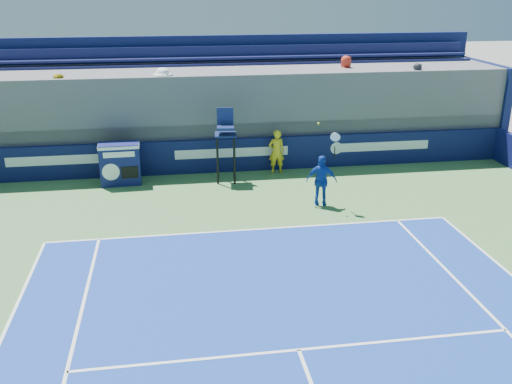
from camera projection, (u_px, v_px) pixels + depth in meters
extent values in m
imported|color=gold|center=(276.00, 152.00, 19.92)|extent=(0.57, 0.38, 1.55)
cube|color=white|center=(254.00, 229.00, 15.54)|extent=(10.97, 0.07, 0.00)
cube|color=white|center=(299.00, 350.00, 10.45)|extent=(8.23, 0.07, 0.00)
cube|color=#0B1140|center=(232.00, 155.00, 20.17)|extent=(20.40, 0.20, 1.20)
cube|color=white|center=(55.00, 160.00, 19.17)|extent=(3.20, 0.01, 0.32)
cube|color=white|center=(232.00, 153.00, 20.03)|extent=(4.00, 0.01, 0.32)
cube|color=white|center=(381.00, 146.00, 20.83)|extent=(3.60, 0.01, 0.32)
cylinder|color=white|center=(336.00, 148.00, 20.58)|extent=(0.44, 0.01, 0.44)
cube|color=#101551|center=(120.00, 164.00, 18.87)|extent=(1.33, 0.75, 1.40)
cube|color=white|center=(119.00, 145.00, 18.65)|extent=(1.35, 0.77, 0.10)
cylinder|color=white|center=(111.00, 172.00, 18.54)|extent=(0.56, 0.04, 0.56)
cube|color=black|center=(130.00, 172.00, 18.66)|extent=(0.55, 0.04, 0.40)
cube|color=white|center=(119.00, 155.00, 18.40)|extent=(1.00, 0.05, 0.18)
cylinder|color=black|center=(218.00, 161.00, 18.81)|extent=(0.08, 0.08, 1.60)
cylinder|color=black|center=(234.00, 161.00, 18.84)|extent=(0.08, 0.08, 1.60)
cylinder|color=black|center=(218.00, 156.00, 19.33)|extent=(0.08, 0.08, 1.60)
cylinder|color=black|center=(234.00, 156.00, 19.36)|extent=(0.08, 0.08, 1.60)
cube|color=#0E1946|center=(225.00, 135.00, 18.80)|extent=(0.76, 0.76, 0.06)
cube|color=#141F4E|center=(225.00, 128.00, 18.62)|extent=(0.59, 0.50, 0.08)
cube|color=#15204E|center=(225.00, 116.00, 18.85)|extent=(0.55, 0.11, 0.60)
imported|color=#133BA2|center=(322.00, 181.00, 17.00)|extent=(0.98, 0.62, 1.55)
cylinder|color=black|center=(335.00, 153.00, 16.57)|extent=(0.09, 0.16, 0.39)
torus|color=silver|center=(335.00, 137.00, 16.34)|extent=(0.32, 0.21, 0.29)
cylinder|color=silver|center=(335.00, 137.00, 16.34)|extent=(0.26, 0.17, 0.24)
sphere|color=yellow|center=(318.00, 123.00, 16.33)|extent=(0.07, 0.07, 0.07)
cube|color=#57575C|center=(226.00, 113.00, 21.55)|extent=(20.40, 3.60, 3.38)
cube|color=#57575C|center=(230.00, 127.00, 20.38)|extent=(20.40, 0.90, 0.55)
cube|color=#131848|center=(230.00, 115.00, 20.12)|extent=(20.00, 0.45, 0.08)
cube|color=#131848|center=(229.00, 108.00, 20.28)|extent=(20.00, 0.06, 0.45)
cube|color=#57575C|center=(227.00, 107.00, 21.02)|extent=(20.40, 0.90, 0.55)
cube|color=#131848|center=(227.00, 95.00, 20.76)|extent=(20.00, 0.45, 0.08)
cube|color=#131848|center=(226.00, 88.00, 20.93)|extent=(20.00, 0.06, 0.45)
cube|color=#57575C|center=(224.00, 88.00, 21.66)|extent=(20.40, 0.90, 0.55)
cube|color=#131848|center=(224.00, 76.00, 21.41)|extent=(20.00, 0.45, 0.08)
cube|color=#131848|center=(223.00, 69.00, 21.57)|extent=(20.00, 0.06, 0.45)
cube|color=#57575C|center=(221.00, 70.00, 22.31)|extent=(20.40, 0.90, 0.55)
cube|color=#131848|center=(221.00, 58.00, 22.05)|extent=(20.00, 0.45, 0.08)
cube|color=#131848|center=(221.00, 52.00, 22.21)|extent=(20.00, 0.06, 0.45)
cube|color=#0C1647|center=(220.00, 91.00, 23.19)|extent=(20.80, 0.30, 4.40)
cube|color=#0C1647|center=(480.00, 105.00, 23.04)|extent=(0.30, 3.90, 3.40)
imported|color=gold|center=(60.00, 100.00, 19.10)|extent=(0.92, 0.75, 1.75)
imported|color=white|center=(164.00, 95.00, 19.58)|extent=(1.33, 0.93, 1.87)
imported|color=red|center=(345.00, 76.00, 21.26)|extent=(0.82, 0.62, 1.49)
imported|color=black|center=(415.00, 88.00, 20.90)|extent=(0.72, 0.51, 1.84)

